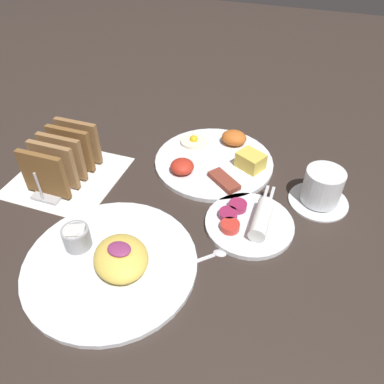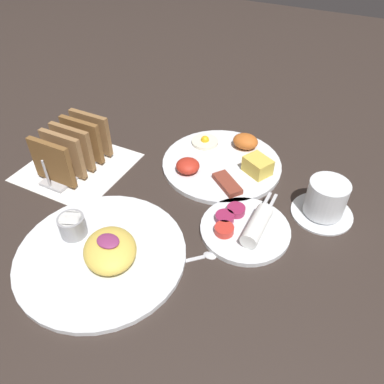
{
  "view_description": "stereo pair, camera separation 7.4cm",
  "coord_description": "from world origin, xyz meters",
  "px_view_note": "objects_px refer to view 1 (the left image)",
  "views": [
    {
      "loc": [
        0.26,
        -0.49,
        0.52
      ],
      "look_at": [
        0.08,
        0.04,
        0.03
      ],
      "focal_mm": 35.0,
      "sensor_mm": 36.0,
      "label": 1
    },
    {
      "loc": [
        0.33,
        -0.46,
        0.52
      ],
      "look_at": [
        0.08,
        0.04,
        0.03
      ],
      "focal_mm": 35.0,
      "sensor_mm": 36.0,
      "label": 2
    }
  ],
  "objects_px": {
    "plate_breakfast": "(216,159)",
    "plate_condiments": "(250,222)",
    "plate_foreground": "(110,260)",
    "coffee_cup": "(322,189)",
    "toast_rack": "(63,158)"
  },
  "relations": [
    {
      "from": "toast_rack",
      "to": "coffee_cup",
      "type": "xyz_separation_m",
      "value": [
        0.53,
        0.1,
        -0.02
      ]
    },
    {
      "from": "plate_condiments",
      "to": "plate_foreground",
      "type": "distance_m",
      "value": 0.27
    },
    {
      "from": "plate_foreground",
      "to": "toast_rack",
      "type": "bearing_deg",
      "value": 138.32
    },
    {
      "from": "plate_breakfast",
      "to": "plate_foreground",
      "type": "relative_size",
      "value": 0.91
    },
    {
      "from": "plate_breakfast",
      "to": "plate_foreground",
      "type": "distance_m",
      "value": 0.35
    },
    {
      "from": "plate_foreground",
      "to": "plate_breakfast",
      "type": "bearing_deg",
      "value": 75.32
    },
    {
      "from": "toast_rack",
      "to": "plate_condiments",
      "type": "bearing_deg",
      "value": -1.77
    },
    {
      "from": "plate_breakfast",
      "to": "plate_condiments",
      "type": "xyz_separation_m",
      "value": [
        0.12,
        -0.17,
        0.0
      ]
    },
    {
      "from": "toast_rack",
      "to": "plate_foreground",
      "type": "bearing_deg",
      "value": -41.68
    },
    {
      "from": "plate_condiments",
      "to": "coffee_cup",
      "type": "height_order",
      "value": "coffee_cup"
    },
    {
      "from": "plate_foreground",
      "to": "toast_rack",
      "type": "xyz_separation_m",
      "value": [
        -0.2,
        0.18,
        0.04
      ]
    },
    {
      "from": "plate_condiments",
      "to": "coffee_cup",
      "type": "relative_size",
      "value": 1.51
    },
    {
      "from": "plate_foreground",
      "to": "plate_condiments",
      "type": "bearing_deg",
      "value": 39.49
    },
    {
      "from": "coffee_cup",
      "to": "plate_foreground",
      "type": "bearing_deg",
      "value": -138.99
    },
    {
      "from": "plate_condiments",
      "to": "plate_foreground",
      "type": "bearing_deg",
      "value": -140.51
    }
  ]
}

